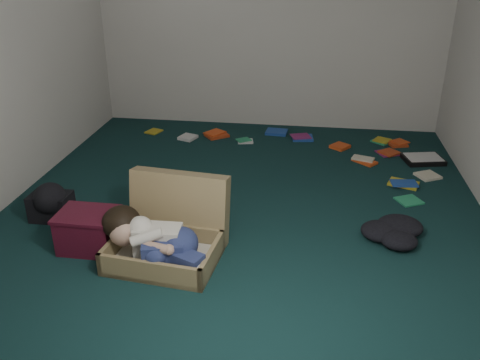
# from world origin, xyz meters

# --- Properties ---
(floor) EXTENTS (4.50, 4.50, 0.00)m
(floor) POSITION_xyz_m (0.00, 0.00, 0.00)
(floor) COLOR #0F2D2D
(floor) RESTS_ON ground
(wall_back) EXTENTS (4.50, 0.00, 4.50)m
(wall_back) POSITION_xyz_m (0.00, 2.25, 1.30)
(wall_back) COLOR silver
(wall_back) RESTS_ON ground
(wall_front) EXTENTS (4.50, 0.00, 4.50)m
(wall_front) POSITION_xyz_m (0.00, -2.25, 1.30)
(wall_front) COLOR silver
(wall_front) RESTS_ON ground
(suitcase) EXTENTS (0.81, 0.80, 0.54)m
(suitcase) POSITION_xyz_m (-0.42, -0.69, 0.16)
(suitcase) COLOR #927C50
(suitcase) RESTS_ON floor
(person) EXTENTS (0.79, 0.45, 0.34)m
(person) POSITION_xyz_m (-0.50, -0.87, 0.21)
(person) COLOR silver
(person) RESTS_ON suitcase
(maroon_bin) EXTENTS (0.42, 0.33, 0.29)m
(maroon_bin) POSITION_xyz_m (-1.03, -0.73, 0.15)
(maroon_bin) COLOR #4A0F20
(maroon_bin) RESTS_ON floor
(backpack) EXTENTS (0.40, 0.32, 0.24)m
(backpack) POSITION_xyz_m (-1.51, -0.36, 0.12)
(backpack) COLOR black
(backpack) RESTS_ON floor
(clothing_pile) EXTENTS (0.49, 0.40, 0.15)m
(clothing_pile) POSITION_xyz_m (1.15, -0.30, 0.08)
(clothing_pile) COLOR black
(clothing_pile) RESTS_ON floor
(paper_tray) EXTENTS (0.43, 0.36, 0.05)m
(paper_tray) POSITION_xyz_m (1.69, 1.30, 0.03)
(paper_tray) COLOR black
(paper_tray) RESTS_ON floor
(book_scatter) EXTENTS (3.18, 1.84, 0.02)m
(book_scatter) POSITION_xyz_m (0.59, 1.45, 0.01)
(book_scatter) COLOR gold
(book_scatter) RESTS_ON floor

